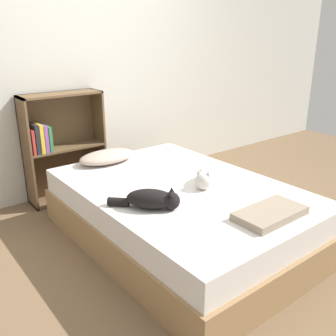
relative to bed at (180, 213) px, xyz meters
The scene contains 8 objects.
ground_plane 0.22m from the bed, ahead, with size 8.00×8.00×0.00m, color brown.
wall_back 1.80m from the bed, 90.00° to the left, with size 8.00×0.06×2.50m.
bed is the anchor object (origin of this frame).
pillow 0.89m from the bed, 100.85° to the left, with size 0.52×0.30×0.11m.
cat_light 0.37m from the bed, 27.30° to the right, with size 0.45×0.31×0.15m.
cat_dark 0.52m from the bed, 154.73° to the right, with size 0.39×0.40×0.14m.
bookshelf 1.43m from the bed, 105.89° to the left, with size 0.75×0.26×1.03m.
blanket_fold 0.79m from the bed, 81.47° to the right, with size 0.47×0.25×0.05m.
Camera 1 is at (-1.69, -2.00, 1.53)m, focal length 40.00 mm.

